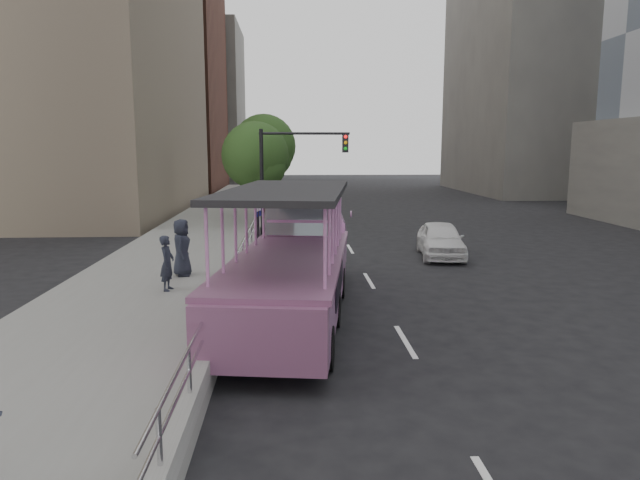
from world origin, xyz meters
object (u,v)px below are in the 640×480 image
pedestrian_near (167,263)px  street_tree_far (266,149)px  parking_sign (258,222)px  traffic_signal (287,166)px  pedestrian_far (182,248)px  street_tree_near (257,158)px  duck_boat (295,266)px  car (441,239)px

pedestrian_near → street_tree_far: bearing=0.5°
parking_sign → traffic_signal: size_ratio=0.59×
pedestrian_far → street_tree_near: 12.57m
duck_boat → traffic_signal: 12.24m
car → pedestrian_far: pedestrian_far is taller
car → parking_sign: size_ratio=1.35×
parking_sign → traffic_signal: (0.95, 7.81, 1.60)m
street_tree_near → street_tree_far: street_tree_far is taller
duck_boat → car: duck_boat is taller
traffic_signal → pedestrian_far: bearing=-110.8°
parking_sign → street_tree_near: bearing=93.3°
street_tree_near → parking_sign: bearing=-86.7°
pedestrian_far → street_tree_far: bearing=-8.6°
traffic_signal → street_tree_far: size_ratio=0.81×
duck_boat → parking_sign: duck_boat is taller
parking_sign → street_tree_far: 17.41m
traffic_signal → street_tree_near: street_tree_near is taller
pedestrian_far → street_tree_far: street_tree_far is taller
parking_sign → street_tree_near: street_tree_near is taller
parking_sign → street_tree_far: bearing=91.5°
pedestrian_near → parking_sign: bearing=-34.5°
duck_boat → street_tree_far: street_tree_far is taller
duck_boat → parking_sign: (-1.19, 4.22, 0.64)m
street_tree_far → car: bearing=-61.5°
duck_boat → pedestrian_near: duck_boat is taller
street_tree_far → traffic_signal: bearing=-81.6°
car → traffic_signal: bearing=151.4°
pedestrian_near → street_tree_far: 20.43m
duck_boat → parking_sign: bearing=105.7°
pedestrian_near → traffic_signal: 11.43m
pedestrian_near → street_tree_far: (1.99, 20.07, 3.21)m
duck_boat → street_tree_far: bearing=94.3°
car → traffic_signal: (-6.15, 4.45, 2.79)m
car → parking_sign: bearing=-147.4°
pedestrian_near → street_tree_near: street_tree_near is taller
duck_boat → street_tree_far: (-1.63, 21.46, 3.05)m
car → street_tree_far: 16.20m
pedestrian_far → street_tree_far: 18.53m
car → street_tree_far: street_tree_far is taller
duck_boat → street_tree_far: 21.74m
pedestrian_far → pedestrian_near: bearing=175.6°
car → pedestrian_near: size_ratio=2.61×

